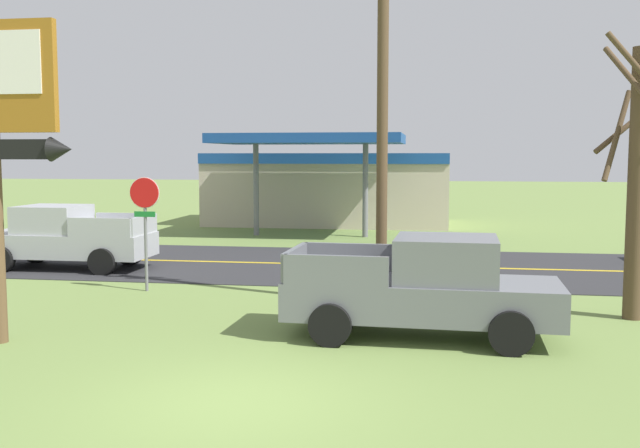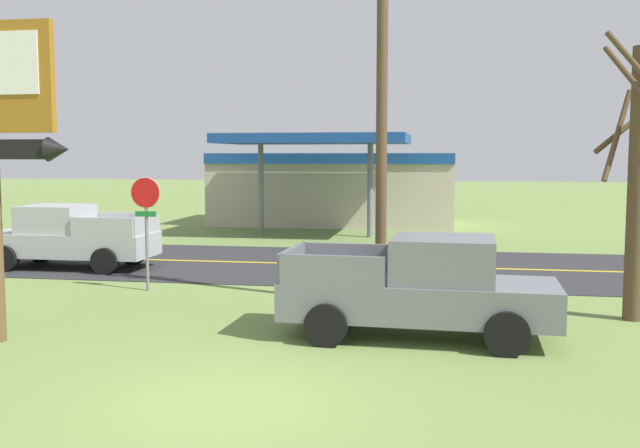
% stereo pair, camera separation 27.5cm
% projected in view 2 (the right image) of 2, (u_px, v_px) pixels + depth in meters
% --- Properties ---
extents(ground_plane, '(180.00, 180.00, 0.00)m').
position_uv_depth(ground_plane, '(225.00, 402.00, 10.29)').
color(ground_plane, olive).
extents(road_asphalt, '(140.00, 8.00, 0.02)m').
position_uv_depth(road_asphalt, '(347.00, 265.00, 23.04)').
color(road_asphalt, '#2B2B2D').
rests_on(road_asphalt, ground).
extents(road_centre_line, '(126.00, 0.20, 0.01)m').
position_uv_depth(road_centre_line, '(347.00, 265.00, 23.04)').
color(road_centre_line, gold).
rests_on(road_centre_line, road_asphalt).
extents(stop_sign, '(0.80, 0.08, 2.95)m').
position_uv_depth(stop_sign, '(146.00, 213.00, 18.59)').
color(stop_sign, slate).
rests_on(stop_sign, ground).
extents(utility_pole, '(1.73, 0.26, 9.64)m').
position_uv_depth(utility_pole, '(382.00, 85.00, 16.55)').
color(utility_pole, brown).
rests_on(utility_pole, ground).
extents(bare_tree, '(1.78, 1.76, 6.01)m').
position_uv_depth(bare_tree, '(639.00, 174.00, 15.13)').
color(bare_tree, brown).
rests_on(bare_tree, ground).
extents(gas_station, '(12.00, 11.50, 4.40)m').
position_uv_depth(gas_station, '(334.00, 186.00, 36.79)').
color(gas_station, beige).
rests_on(gas_station, ground).
extents(pickup_grey_parked_on_lawn, '(5.27, 2.39, 1.96)m').
position_uv_depth(pickup_grey_parked_on_lawn, '(422.00, 288.00, 13.83)').
color(pickup_grey_parked_on_lawn, slate).
rests_on(pickup_grey_parked_on_lawn, ground).
extents(pickup_silver_on_road, '(5.20, 2.24, 1.96)m').
position_uv_depth(pickup_silver_on_road, '(68.00, 237.00, 22.42)').
color(pickup_silver_on_road, '#A8AAAF').
rests_on(pickup_silver_on_road, ground).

